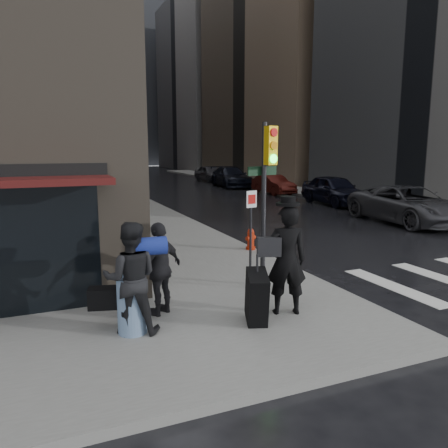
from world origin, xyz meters
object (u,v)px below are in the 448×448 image
at_px(man_overcoat, 281,266).
at_px(parked_car_1, 334,190).
at_px(traffic_light, 265,182).
at_px(parked_car_0, 408,205).
at_px(man_greycoat, 160,268).
at_px(fire_hydrant, 251,240).
at_px(parked_car_2, 273,184).
at_px(parked_car_4, 210,173).
at_px(man_jeans, 130,278).
at_px(parked_car_3, 231,177).

height_order(man_overcoat, parked_car_1, man_overcoat).
xyz_separation_m(traffic_light, parked_car_0, (10.02, 5.76, -1.67)).
height_order(man_overcoat, traffic_light, traffic_light).
height_order(man_overcoat, man_greycoat, man_overcoat).
xyz_separation_m(fire_hydrant, parked_car_2, (9.24, 15.23, 0.23)).
distance_m(traffic_light, parked_car_4, 33.19).
distance_m(man_overcoat, man_greycoat, 2.21).
bearing_deg(traffic_light, parked_car_1, 34.34).
bearing_deg(man_overcoat, parked_car_0, -126.16).
height_order(man_jeans, parked_car_3, man_jeans).
height_order(man_jeans, parked_car_4, man_jeans).
height_order(man_jeans, parked_car_0, man_jeans).
bearing_deg(parked_car_4, parked_car_2, -93.93).
relative_size(fire_hydrant, parked_car_4, 0.14).
height_order(traffic_light, parked_car_4, traffic_light).
bearing_deg(parked_car_2, parked_car_1, -88.32).
bearing_deg(parked_car_0, parked_car_1, 86.27).
bearing_deg(fire_hydrant, man_greycoat, -133.56).
xyz_separation_m(man_jeans, parked_car_1, (14.14, 13.51, -0.26)).
relative_size(man_greycoat, traffic_light, 0.48).
height_order(parked_car_3, parked_car_4, parked_car_3).
bearing_deg(man_greycoat, parked_car_1, -168.49).
xyz_separation_m(man_greycoat, fire_hydrant, (3.84, 4.04, -0.57)).
height_order(fire_hydrant, parked_car_0, parked_car_0).
bearing_deg(parked_car_0, parked_car_3, 94.20).
height_order(man_overcoat, parked_car_4, man_overcoat).
bearing_deg(parked_car_3, parked_car_0, -84.54).
height_order(man_jeans, traffic_light, traffic_light).
height_order(parked_car_2, parked_car_3, parked_car_3).
xyz_separation_m(man_greycoat, parked_car_4, (13.22, 32.08, -0.25)).
distance_m(fire_hydrant, parked_car_4, 29.57).
bearing_deg(parked_car_2, fire_hydrant, -123.04).
distance_m(fire_hydrant, parked_car_0, 9.05).
bearing_deg(parked_car_0, traffic_light, -145.66).
height_order(man_greycoat, parked_car_3, man_greycoat).
distance_m(man_jeans, parked_car_2, 24.21).
relative_size(traffic_light, parked_car_3, 0.63).
bearing_deg(fire_hydrant, man_overcoat, -110.34).
distance_m(man_jeans, parked_car_4, 35.55).
bearing_deg(man_overcoat, parked_car_3, -92.96).
distance_m(man_jeans, man_greycoat, 0.94).
distance_m(man_jeans, parked_car_0, 15.02).
height_order(parked_car_1, parked_car_3, parked_car_1).
distance_m(parked_car_1, parked_car_3, 12.84).
relative_size(fire_hydrant, parked_car_0, 0.11).
bearing_deg(traffic_light, parked_car_0, 16.20).
distance_m(parked_car_1, parked_car_4, 19.21).
height_order(man_overcoat, fire_hydrant, man_overcoat).
bearing_deg(parked_car_0, parked_car_2, 92.08).
relative_size(man_jeans, parked_car_0, 0.33).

